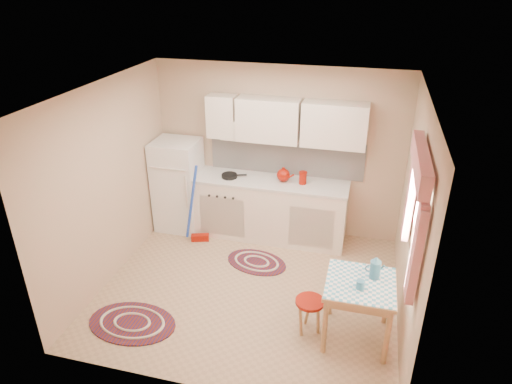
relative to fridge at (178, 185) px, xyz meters
The scene contains 14 objects.
room_shell 2.10m from the fridge, 32.19° to the right, with size 3.64×3.60×2.52m.
fridge is the anchor object (origin of this frame).
broom 0.57m from the fridge, 38.19° to the right, with size 0.28×0.12×1.20m, color blue, non-canonical shape.
base_cabinets 1.42m from the fridge, ahead, with size 2.25×0.60×0.88m, color white.
countertop 1.41m from the fridge, ahead, with size 2.27×0.62×0.04m, color silver.
frying_pan 0.85m from the fridge, ahead, with size 0.23×0.23×0.05m, color black.
red_kettle 1.63m from the fridge, ahead, with size 0.21×0.19×0.21m, color #8F1105, non-canonical shape.
red_canister 1.90m from the fridge, ahead, with size 0.10×0.10×0.16m, color #8F1105.
table 3.33m from the fridge, 32.54° to the right, with size 0.72×0.72×0.72m, color tan.
stool 2.96m from the fridge, 38.52° to the right, with size 0.32×0.32×0.42m, color #8F1105.
coffee_pot 3.36m from the fridge, 29.62° to the right, with size 0.14×0.12×0.27m, color teal, non-canonical shape.
mug 3.36m from the fridge, 34.01° to the right, with size 0.09×0.09×0.10m, color teal.
rug_center 1.71m from the fridge, 26.38° to the right, with size 0.85×0.57×0.02m, color maroon, non-canonical shape.
rug_left 2.34m from the fridge, 81.69° to the right, with size 1.03×0.69×0.02m, color maroon, non-canonical shape.
Camera 1 is at (1.24, -4.49, 3.63)m, focal length 32.00 mm.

